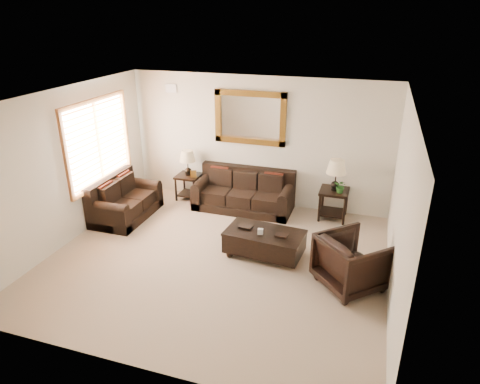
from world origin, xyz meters
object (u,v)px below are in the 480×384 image
(end_table_right, at_px, (335,181))
(coffee_table, at_px, (264,241))
(end_table_left, at_px, (188,168))
(sofa, at_px, (244,195))
(loveseat, at_px, (124,203))
(armchair, at_px, (352,260))

(end_table_right, relative_size, coffee_table, 0.90)
(coffee_table, bearing_deg, end_table_left, 145.57)
(end_table_left, bearing_deg, end_table_right, -0.49)
(sofa, distance_m, end_table_left, 1.38)
(sofa, distance_m, end_table_right, 1.90)
(loveseat, distance_m, coffee_table, 3.13)
(loveseat, height_order, end_table_right, end_table_right)
(end_table_left, distance_m, coffee_table, 2.90)
(end_table_left, relative_size, end_table_right, 0.90)
(sofa, height_order, coffee_table, sofa)
(loveseat, relative_size, end_table_left, 1.34)
(coffee_table, xyz_separation_m, armchair, (1.47, -0.45, 0.18))
(sofa, xyz_separation_m, armchair, (2.36, -2.16, 0.15))
(loveseat, xyz_separation_m, armchair, (4.55, -1.03, 0.15))
(loveseat, relative_size, armchair, 1.63)
(end_table_right, bearing_deg, end_table_left, 179.51)
(end_table_left, height_order, coffee_table, end_table_left)
(sofa, bearing_deg, armchair, -42.52)
(sofa, relative_size, end_table_right, 1.65)
(sofa, height_order, loveseat, loveseat)
(end_table_right, relative_size, armchair, 1.35)
(armchair, bearing_deg, end_table_left, 15.04)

